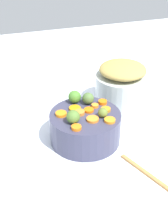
# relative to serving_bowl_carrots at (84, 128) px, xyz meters

# --- Properties ---
(tabletop) EXTENTS (2.40, 2.40, 0.02)m
(tabletop) POSITION_rel_serving_bowl_carrots_xyz_m (-0.02, -0.00, -0.06)
(tabletop) COLOR white
(tabletop) RESTS_ON ground
(serving_bowl_carrots) EXTENTS (0.23, 0.23, 0.10)m
(serving_bowl_carrots) POSITION_rel_serving_bowl_carrots_xyz_m (0.00, 0.00, 0.00)
(serving_bowl_carrots) COLOR #3A3A51
(serving_bowl_carrots) RESTS_ON tabletop
(metal_pot) EXTENTS (0.20, 0.20, 0.13)m
(metal_pot) POSITION_rel_serving_bowl_carrots_xyz_m (0.18, -0.21, 0.01)
(metal_pot) COLOR #B2BEBA
(metal_pot) RESTS_ON tabletop
(stuffing_mound) EXTENTS (0.18, 0.18, 0.05)m
(stuffing_mound) POSITION_rel_serving_bowl_carrots_xyz_m (0.18, -0.21, 0.10)
(stuffing_mound) COLOR #AA914A
(stuffing_mound) RESTS_ON metal_pot
(carrot_slice_0) EXTENTS (0.04, 0.04, 0.01)m
(carrot_slice_0) POSITION_rel_serving_bowl_carrots_xyz_m (-0.07, 0.05, 0.06)
(carrot_slice_0) COLOR orange
(carrot_slice_0) RESTS_ON serving_bowl_carrots
(carrot_slice_1) EXTENTS (0.04, 0.04, 0.01)m
(carrot_slice_1) POSITION_rel_serving_bowl_carrots_xyz_m (0.02, -0.02, 0.06)
(carrot_slice_1) COLOR orange
(carrot_slice_1) RESTS_ON serving_bowl_carrots
(carrot_slice_2) EXTENTS (0.05, 0.05, 0.01)m
(carrot_slice_2) POSITION_rel_serving_bowl_carrots_xyz_m (0.00, -0.08, 0.06)
(carrot_slice_2) COLOR orange
(carrot_slice_2) RESTS_ON serving_bowl_carrots
(carrot_slice_3) EXTENTS (0.05, 0.05, 0.01)m
(carrot_slice_3) POSITION_rel_serving_bowl_carrots_xyz_m (0.02, 0.07, 0.06)
(carrot_slice_3) COLOR orange
(carrot_slice_3) RESTS_ON serving_bowl_carrots
(carrot_slice_4) EXTENTS (0.05, 0.05, 0.01)m
(carrot_slice_4) POSITION_rel_serving_bowl_carrots_xyz_m (0.01, 0.01, 0.06)
(carrot_slice_4) COLOR orange
(carrot_slice_4) RESTS_ON serving_bowl_carrots
(carrot_slice_5) EXTENTS (0.03, 0.03, 0.01)m
(carrot_slice_5) POSITION_rel_serving_bowl_carrots_xyz_m (0.03, -0.05, 0.06)
(carrot_slice_5) COLOR orange
(carrot_slice_5) RESTS_ON serving_bowl_carrots
(carrot_slice_6) EXTENTS (0.05, 0.05, 0.01)m
(carrot_slice_6) POSITION_rel_serving_bowl_carrots_xyz_m (-0.06, -0.06, 0.06)
(carrot_slice_6) COLOR orange
(carrot_slice_6) RESTS_ON serving_bowl_carrots
(carrot_slice_7) EXTENTS (0.04, 0.04, 0.01)m
(carrot_slice_7) POSITION_rel_serving_bowl_carrots_xyz_m (0.05, -0.08, 0.06)
(carrot_slice_7) COLOR orange
(carrot_slice_7) RESTS_ON serving_bowl_carrots
(carrot_slice_8) EXTENTS (0.05, 0.05, 0.01)m
(carrot_slice_8) POSITION_rel_serving_bowl_carrots_xyz_m (0.04, 0.02, 0.06)
(carrot_slice_8) COLOR orange
(carrot_slice_8) RESTS_ON serving_bowl_carrots
(carrot_slice_9) EXTENTS (0.06, 0.06, 0.01)m
(carrot_slice_9) POSITION_rel_serving_bowl_carrots_xyz_m (-0.04, -0.02, 0.06)
(carrot_slice_9) COLOR orange
(carrot_slice_9) RESTS_ON serving_bowl_carrots
(brussels_sprout_0) EXTENTS (0.04, 0.04, 0.04)m
(brussels_sprout_0) POSITION_rel_serving_bowl_carrots_xyz_m (0.06, -0.03, 0.07)
(brussels_sprout_0) COLOR #4C6C37
(brussels_sprout_0) RESTS_ON serving_bowl_carrots
(brussels_sprout_1) EXTENTS (0.04, 0.04, 0.04)m
(brussels_sprout_1) POSITION_rel_serving_bowl_carrots_xyz_m (0.08, 0.01, 0.07)
(brussels_sprout_1) COLOR #477D2C
(brussels_sprout_1) RESTS_ON serving_bowl_carrots
(brussels_sprout_2) EXTENTS (0.04, 0.04, 0.04)m
(brussels_sprout_2) POSITION_rel_serving_bowl_carrots_xyz_m (-0.03, 0.05, 0.07)
(brussels_sprout_2) COLOR #4F742F
(brussels_sprout_2) RESTS_ON serving_bowl_carrots
(brussels_sprout_3) EXTENTS (0.03, 0.03, 0.03)m
(brussels_sprout_3) POSITION_rel_serving_bowl_carrots_xyz_m (-0.03, -0.05, 0.07)
(brussels_sprout_3) COLOR olive
(brussels_sprout_3) RESTS_ON serving_bowl_carrots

